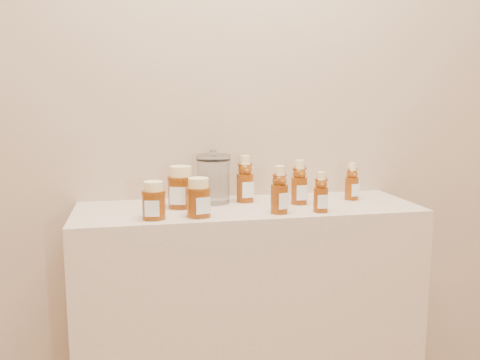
{
  "coord_description": "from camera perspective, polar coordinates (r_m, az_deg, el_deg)",
  "views": [
    {
      "loc": [
        -0.39,
        -0.16,
        1.28
      ],
      "look_at": [
        -0.04,
        1.52,
        1.0
      ],
      "focal_mm": 38.0,
      "sensor_mm": 36.0,
      "label": 1
    }
  ],
  "objects": [
    {
      "name": "display_table",
      "position": [
        1.94,
        0.91,
        -16.09
      ],
      "size": [
        1.2,
        0.4,
        0.9
      ],
      "primitive_type": "cube",
      "color": "#C1A78D",
      "rests_on": "ground"
    },
    {
      "name": "bear_bottle_front_left",
      "position": [
        1.67,
        4.45,
        -0.74
      ],
      "size": [
        0.08,
        0.08,
        0.18
      ],
      "primitive_type": null,
      "rotation": [
        0.0,
        0.0,
        0.3
      ],
      "color": "#662908",
      "rests_on": "display_table"
    },
    {
      "name": "wall_back",
      "position": [
        1.95,
        -0.33,
        11.33
      ],
      "size": [
        3.5,
        0.02,
        2.7
      ],
      "primitive_type": "cube",
      "color": "tan",
      "rests_on": "ground"
    },
    {
      "name": "honey_jar_front",
      "position": [
        1.63,
        -4.67,
        -1.96
      ],
      "size": [
        0.1,
        0.1,
        0.13
      ],
      "primitive_type": null,
      "rotation": [
        0.0,
        0.0,
        0.26
      ],
      "color": "#662908",
      "rests_on": "display_table"
    },
    {
      "name": "bear_bottle_back_left",
      "position": [
        1.85,
        0.56,
        0.48
      ],
      "size": [
        0.08,
        0.08,
        0.19
      ],
      "primitive_type": null,
      "rotation": [
        0.0,
        0.0,
        0.15
      ],
      "color": "#662908",
      "rests_on": "display_table"
    },
    {
      "name": "bear_bottle_front_right",
      "position": [
        1.71,
        9.08,
        -1.04
      ],
      "size": [
        0.06,
        0.06,
        0.15
      ],
      "primitive_type": null,
      "rotation": [
        0.0,
        0.0,
        -0.09
      ],
      "color": "#662908",
      "rests_on": "display_table"
    },
    {
      "name": "honey_jar_left",
      "position": [
        1.62,
        -9.67,
        -2.25
      ],
      "size": [
        0.09,
        0.09,
        0.12
      ],
      "primitive_type": null,
      "rotation": [
        0.0,
        0.0,
        -0.19
      ],
      "color": "#662908",
      "rests_on": "display_table"
    },
    {
      "name": "bear_bottle_back_right",
      "position": [
        1.94,
        12.44,
        0.11
      ],
      "size": [
        0.06,
        0.06,
        0.16
      ],
      "primitive_type": null,
      "rotation": [
        0.0,
        0.0,
        0.22
      ],
      "color": "#662908",
      "rests_on": "display_table"
    },
    {
      "name": "honey_jar_back",
      "position": [
        1.77,
        -6.66,
        -0.78
      ],
      "size": [
        0.12,
        0.12,
        0.15
      ],
      "primitive_type": null,
      "rotation": [
        0.0,
        0.0,
        -0.34
      ],
      "color": "#662908",
      "rests_on": "display_table"
    },
    {
      "name": "glass_canister",
      "position": [
        1.84,
        -2.99,
        0.36
      ],
      "size": [
        0.13,
        0.13,
        0.19
      ],
      "primitive_type": null,
      "rotation": [
        0.0,
        0.0,
        -0.04
      ],
      "color": "white",
      "rests_on": "display_table"
    },
    {
      "name": "bear_bottle_back_mid",
      "position": [
        1.83,
        6.68,
        0.08
      ],
      "size": [
        0.06,
        0.06,
        0.18
      ],
      "primitive_type": null,
      "rotation": [
        0.0,
        0.0,
        0.06
      ],
      "color": "#662908",
      "rests_on": "display_table"
    }
  ]
}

